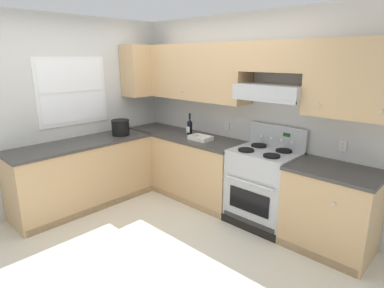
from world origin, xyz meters
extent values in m
plane|color=beige|center=(0.00, 0.00, 0.00)|extent=(7.04, 7.04, 0.00)
cube|color=silver|center=(0.46, 1.62, 1.27)|extent=(4.68, 0.12, 2.55)
cube|color=tan|center=(-0.54, 1.38, 1.80)|extent=(1.88, 0.34, 0.76)
cube|color=tan|center=(1.67, 1.38, 1.80)|extent=(0.95, 0.34, 0.76)
cube|color=tan|center=(0.80, 1.38, 2.01)|extent=(0.80, 0.34, 0.34)
cube|color=#B7BABC|center=(0.80, 1.34, 1.62)|extent=(0.80, 0.46, 0.17)
cube|color=#B7BABC|center=(0.80, 1.12, 1.54)|extent=(0.80, 0.03, 0.04)
sphere|color=silver|center=(-0.54, 1.20, 1.54)|extent=(0.02, 0.02, 0.02)
sphere|color=silver|center=(1.40, 1.20, 1.54)|extent=(0.02, 0.02, 0.02)
sphere|color=silver|center=(1.95, 1.20, 1.54)|extent=(0.02, 0.02, 0.02)
cube|color=silver|center=(0.00, 1.55, 1.08)|extent=(0.08, 0.01, 0.12)
cube|color=silver|center=(0.00, 1.54, 1.10)|extent=(0.03, 0.00, 0.03)
cube|color=silver|center=(0.00, 1.54, 1.06)|extent=(0.03, 0.00, 0.03)
cube|color=silver|center=(1.56, 1.55, 1.08)|extent=(0.08, 0.01, 0.12)
cube|color=silver|center=(1.56, 1.54, 1.10)|extent=(0.03, 0.00, 0.03)
cube|color=silver|center=(1.56, 1.54, 1.06)|extent=(0.03, 0.00, 0.03)
cube|color=silver|center=(-1.62, 0.10, 1.27)|extent=(0.12, 4.00, 2.55)
cube|color=white|center=(-1.57, 0.10, 1.55)|extent=(0.04, 1.00, 0.92)
cube|color=white|center=(-1.55, 0.10, 1.55)|extent=(0.01, 0.90, 0.82)
cube|color=white|center=(-1.54, 0.10, 1.55)|extent=(0.01, 0.90, 0.02)
cube|color=tan|center=(-1.38, 1.20, 1.80)|extent=(0.34, 0.64, 0.76)
cube|color=tan|center=(-0.56, 1.25, 0.44)|extent=(1.94, 0.61, 0.87)
cube|color=#3D3A38|center=(-0.56, 1.25, 0.89)|extent=(1.96, 0.63, 0.04)
cube|color=tan|center=(1.62, 1.25, 0.44)|extent=(0.87, 0.61, 0.87)
cube|color=#3D3A38|center=(1.62, 1.25, 0.89)|extent=(0.89, 0.63, 0.04)
cube|color=black|center=(0.26, 0.97, 0.04)|extent=(3.54, 0.06, 0.09)
sphere|color=silver|center=(-0.95, 0.93, 0.68)|extent=(0.03, 0.03, 0.03)
sphere|color=silver|center=(1.75, 0.93, 0.68)|extent=(0.03, 0.03, 0.03)
cube|color=tan|center=(-1.25, 0.00, 0.44)|extent=(0.61, 1.89, 0.87)
cube|color=#3D3A38|center=(-1.25, 0.00, 0.89)|extent=(0.63, 1.91, 0.04)
cube|color=black|center=(-0.97, 0.00, 0.04)|extent=(0.06, 1.85, 0.09)
cube|color=#B7BABC|center=(0.80, 1.25, 0.46)|extent=(0.76, 0.58, 0.91)
cube|color=black|center=(0.80, 0.95, 0.38)|extent=(0.53, 0.01, 0.26)
cylinder|color=silver|center=(0.80, 0.93, 0.62)|extent=(0.65, 0.02, 0.02)
cube|color=#333333|center=(0.80, 0.96, 0.10)|extent=(0.70, 0.01, 0.11)
cube|color=#B7BABC|center=(0.80, 1.25, 0.92)|extent=(0.76, 0.58, 0.02)
cube|color=#B7BABC|center=(0.80, 1.52, 1.05)|extent=(0.76, 0.04, 0.29)
cube|color=#053F0C|center=(0.93, 1.50, 1.10)|extent=(0.09, 0.01, 0.04)
cylinder|color=black|center=(0.63, 1.11, 0.94)|extent=(0.19, 0.19, 0.02)
cylinder|color=black|center=(0.63, 1.11, 0.93)|extent=(0.07, 0.07, 0.01)
cylinder|color=black|center=(0.97, 1.11, 0.94)|extent=(0.19, 0.19, 0.02)
cylinder|color=black|center=(0.97, 1.11, 0.93)|extent=(0.07, 0.07, 0.01)
cylinder|color=black|center=(0.63, 1.39, 0.94)|extent=(0.19, 0.19, 0.02)
cylinder|color=black|center=(0.63, 1.39, 0.93)|extent=(0.07, 0.07, 0.01)
cylinder|color=black|center=(0.97, 1.39, 0.94)|extent=(0.19, 0.19, 0.02)
cylinder|color=black|center=(0.97, 1.39, 0.93)|extent=(0.07, 0.07, 0.01)
cylinder|color=white|center=(0.59, 1.50, 1.03)|extent=(0.04, 0.02, 0.04)
cylinder|color=white|center=(0.73, 1.50, 1.03)|extent=(0.04, 0.02, 0.04)
cylinder|color=white|center=(0.87, 1.50, 1.03)|extent=(0.04, 0.02, 0.04)
cylinder|color=white|center=(1.01, 1.50, 1.03)|extent=(0.04, 0.02, 0.04)
cylinder|color=black|center=(-0.44, 1.25, 1.01)|extent=(0.07, 0.07, 0.20)
cone|color=black|center=(-0.44, 1.25, 1.13)|extent=(0.07, 0.07, 0.04)
cylinder|color=black|center=(-0.44, 1.25, 1.19)|extent=(0.03, 0.03, 0.09)
cylinder|color=black|center=(-0.44, 1.25, 1.22)|extent=(0.03, 0.03, 0.02)
cube|color=silver|center=(-0.44, 1.21, 1.01)|extent=(0.06, 0.00, 0.09)
cube|color=white|center=(-0.16, 1.17, 0.92)|extent=(0.24, 0.16, 0.02)
cube|color=white|center=(-0.16, 1.08, 0.94)|extent=(0.31, 0.01, 0.06)
cube|color=white|center=(-0.16, 1.27, 0.94)|extent=(0.31, 0.01, 0.06)
cube|color=white|center=(-0.31, 1.17, 0.94)|extent=(0.01, 0.18, 0.06)
cube|color=white|center=(-0.01, 1.17, 0.94)|extent=(0.01, 0.18, 0.06)
cylinder|color=black|center=(-1.19, 0.59, 1.02)|extent=(0.25, 0.25, 0.22)
torus|color=black|center=(-1.19, 0.59, 1.13)|extent=(0.26, 0.26, 0.01)
camera|label=1|loc=(2.65, -1.96, 2.00)|focal=29.81mm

